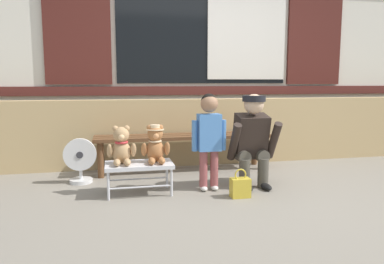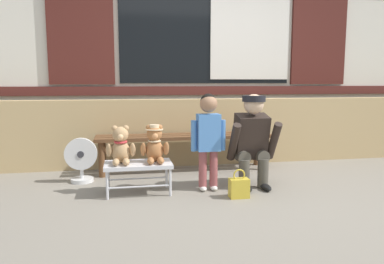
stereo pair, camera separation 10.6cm
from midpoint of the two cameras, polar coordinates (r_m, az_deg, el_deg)
ground_plane at (r=3.65m, az=9.55°, el=-9.40°), size 60.00×60.00×0.00m
brick_low_wall at (r=4.90m, az=3.91°, el=0.14°), size 8.10×0.25×0.85m
shop_facade at (r=5.42m, az=2.66°, el=16.07°), size 8.27×0.26×3.71m
wooden_bench_long at (r=4.46m, az=-0.48°, el=-1.27°), size 2.10×0.40×0.44m
small_display_bench at (r=3.60m, az=-7.44°, el=-5.24°), size 0.64×0.36×0.30m
teddy_bear_plain at (r=3.56m, az=-10.08°, el=-2.20°), size 0.28×0.26×0.36m
teddy_bear_with_hat at (r=3.57m, az=-4.94°, el=-1.92°), size 0.28×0.27×0.36m
child_standing at (r=3.62m, az=3.37°, el=0.13°), size 0.35×0.18×0.96m
adult_crouching at (r=3.82m, az=10.06°, el=-1.26°), size 0.50×0.49×0.95m
handbag_on_ground at (r=3.51m, az=8.11°, el=-8.46°), size 0.18×0.11×0.27m
floor_fan at (r=4.12m, az=-15.98°, el=-4.22°), size 0.34×0.24×0.48m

